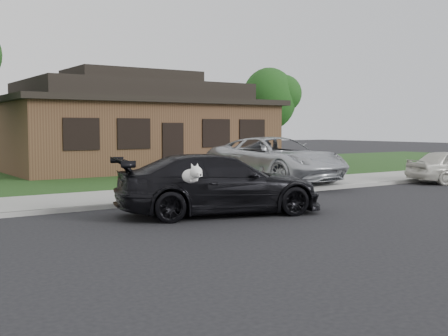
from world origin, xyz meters
TOP-DOWN VIEW (x-y plane):
  - ground at (0.00, 0.00)m, footprint 120.00×120.00m
  - sidewalk at (0.00, 5.00)m, footprint 60.00×3.00m
  - curb at (0.00, 3.50)m, footprint 60.00×0.12m
  - lawn at (0.00, 13.00)m, footprint 60.00×13.00m
  - driveway at (6.00, 10.00)m, footprint 4.50×13.00m
  - sedan at (-0.12, 1.17)m, footprint 5.35×3.26m
  - minivan at (5.43, 5.87)m, footprint 2.90×5.86m
  - recycling_bin at (4.92, 4.61)m, footprint 0.68×0.68m
  - house at (4.00, 15.00)m, footprint 12.60×8.60m
  - tree_1 at (12.14, 14.40)m, footprint 3.15×3.00m

SIDE VIEW (x-z plane):
  - ground at x=0.00m, z-range 0.00..0.00m
  - sidewalk at x=0.00m, z-range 0.00..0.12m
  - curb at x=0.00m, z-range 0.00..0.12m
  - lawn at x=0.00m, z-range 0.00..0.13m
  - driveway at x=6.00m, z-range 0.00..0.14m
  - recycling_bin at x=4.92m, z-range 0.13..1.01m
  - sedan at x=-0.12m, z-range 0.00..1.45m
  - minivan at x=5.43m, z-range 0.14..1.74m
  - house at x=4.00m, z-range -0.19..4.46m
  - tree_1 at x=12.14m, z-range 1.09..6.34m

